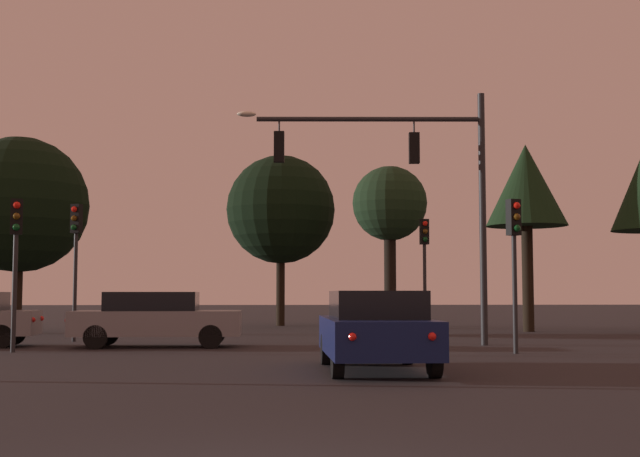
{
  "coord_description": "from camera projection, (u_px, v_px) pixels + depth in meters",
  "views": [
    {
      "loc": [
        0.07,
        -6.35,
        1.46
      ],
      "look_at": [
        1.73,
        20.88,
        3.59
      ],
      "focal_mm": 47.23,
      "sensor_mm": 36.0,
      "label": 1
    }
  ],
  "objects": [
    {
      "name": "tree_lot_edge",
      "position": [
        526.0,
        187.0,
        33.16
      ],
      "size": [
        3.18,
        3.18,
        7.38
      ],
      "color": "black",
      "rests_on": "ground"
    },
    {
      "name": "tree_center_horizon",
      "position": [
        20.0,
        205.0,
        31.74
      ],
      "size": [
        5.13,
        5.13,
        7.4
      ],
      "color": "black",
      "rests_on": "ground"
    },
    {
      "name": "traffic_light_corner_right",
      "position": [
        16.0,
        243.0,
        21.28
      ],
      "size": [
        0.36,
        0.38,
        3.87
      ],
      "color": "#232326",
      "rests_on": "ground"
    },
    {
      "name": "car_crossing_left",
      "position": [
        156.0,
        318.0,
        23.3
      ],
      "size": [
        4.69,
        1.93,
        1.52
      ],
      "color": "gray",
      "rests_on": "ground"
    },
    {
      "name": "traffic_light_far_side",
      "position": [
        76.0,
        244.0,
        26.07
      ],
      "size": [
        0.36,
        0.39,
        4.25
      ],
      "color": "#232326",
      "rests_on": "ground"
    },
    {
      "name": "traffic_light_median",
      "position": [
        425.0,
        253.0,
        29.78
      ],
      "size": [
        0.31,
        0.36,
        4.12
      ],
      "color": "#232326",
      "rests_on": "ground"
    },
    {
      "name": "car_nearside_lane",
      "position": [
        376.0,
        329.0,
        16.02
      ],
      "size": [
        1.9,
        4.51,
        1.52
      ],
      "color": "#0F1947",
      "rests_on": "ground"
    },
    {
      "name": "traffic_signal_mast_arm",
      "position": [
        412.0,
        174.0,
        24.41
      ],
      "size": [
        7.23,
        0.66,
        7.31
      ],
      "color": "#232326",
      "rests_on": "ground"
    },
    {
      "name": "ground_plane",
      "position": [
        267.0,
        334.0,
        30.58
      ],
      "size": [
        168.0,
        168.0,
        0.0
      ],
      "primitive_type": "plane",
      "color": "#262326",
      "rests_on": "ground"
    },
    {
      "name": "tree_behind_sign",
      "position": [
        390.0,
        206.0,
        36.35
      ],
      "size": [
        3.23,
        3.23,
        7.0
      ],
      "color": "black",
      "rests_on": "ground"
    },
    {
      "name": "traffic_light_corner_left",
      "position": [
        514.0,
        243.0,
        20.84
      ],
      "size": [
        0.36,
        0.38,
        3.82
      ],
      "color": "#232326",
      "rests_on": "ground"
    },
    {
      "name": "tree_left_far",
      "position": [
        281.0,
        210.0,
        39.2
      ],
      "size": [
        5.06,
        5.06,
        7.93
      ],
      "color": "black",
      "rests_on": "ground"
    }
  ]
}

